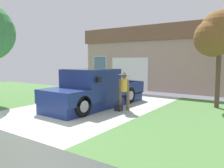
% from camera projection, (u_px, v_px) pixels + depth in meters
% --- Properties ---
extents(pickup_truck, '(2.12, 5.38, 1.73)m').
position_uv_depth(pickup_truck, '(92.00, 90.00, 9.97)').
color(pickup_truck, navy).
rests_on(pickup_truck, ground).
extents(person_with_hat, '(0.50, 0.50, 1.63)m').
position_uv_depth(person_with_hat, '(124.00, 88.00, 9.34)').
color(person_with_hat, brown).
rests_on(person_with_hat, ground).
extents(handbag, '(0.29, 0.22, 0.42)m').
position_uv_depth(handbag, '(119.00, 108.00, 9.32)').
color(handbag, '#232328').
rests_on(handbag, ground).
extents(house_with_garage, '(10.47, 5.80, 4.44)m').
position_uv_depth(house_with_garage, '(160.00, 58.00, 17.51)').
color(house_with_garage, tan).
rests_on(house_with_garage, ground).
extents(neighbor_tree, '(1.98, 1.92, 4.29)m').
position_uv_depth(neighbor_tree, '(218.00, 34.00, 9.76)').
color(neighbor_tree, brown).
rests_on(neighbor_tree, ground).
extents(wheeled_trash_bin, '(0.60, 0.72, 1.14)m').
position_uv_depth(wheeled_trash_bin, '(88.00, 83.00, 14.66)').
color(wheeled_trash_bin, navy).
rests_on(wheeled_trash_bin, ground).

